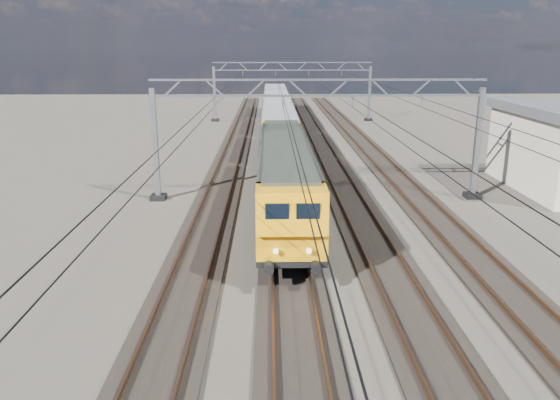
{
  "coord_description": "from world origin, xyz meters",
  "views": [
    {
      "loc": [
        -2.81,
        -27.74,
        8.85
      ],
      "look_at": [
        -2.36,
        -4.8,
        2.4
      ],
      "focal_mm": 35.0,
      "sensor_mm": 36.0,
      "label": 1
    }
  ],
  "objects_px": {
    "catenary_gantry_far": "(292,89)",
    "hopper_wagon_lead": "(279,128)",
    "hopper_wagon_third": "(275,98)",
    "catenary_gantry_mid": "(317,135)",
    "hopper_wagon_mid": "(277,109)",
    "locomotive": "(285,173)"
  },
  "relations": [
    {
      "from": "catenary_gantry_far",
      "to": "hopper_wagon_lead",
      "type": "relative_size",
      "value": 1.53
    },
    {
      "from": "hopper_wagon_third",
      "to": "catenary_gantry_mid",
      "type": "bearing_deg",
      "value": -87.34
    },
    {
      "from": "catenary_gantry_mid",
      "to": "catenary_gantry_far",
      "type": "relative_size",
      "value": 1.0
    },
    {
      "from": "hopper_wagon_mid",
      "to": "hopper_wagon_third",
      "type": "xyz_separation_m",
      "value": [
        0.0,
        14.2,
        0.0
      ]
    },
    {
      "from": "catenary_gantry_mid",
      "to": "hopper_wagon_mid",
      "type": "distance_m",
      "value": 28.91
    },
    {
      "from": "hopper_wagon_lead",
      "to": "hopper_wagon_mid",
      "type": "distance_m",
      "value": 14.2
    },
    {
      "from": "hopper_wagon_lead",
      "to": "hopper_wagon_mid",
      "type": "xyz_separation_m",
      "value": [
        0.0,
        14.2,
        0.0
      ]
    },
    {
      "from": "locomotive",
      "to": "hopper_wagon_mid",
      "type": "height_order",
      "value": "locomotive"
    },
    {
      "from": "catenary_gantry_far",
      "to": "hopper_wagon_mid",
      "type": "bearing_deg",
      "value": -105.51
    },
    {
      "from": "hopper_wagon_lead",
      "to": "hopper_wagon_third",
      "type": "height_order",
      "value": "same"
    },
    {
      "from": "catenary_gantry_mid",
      "to": "hopper_wagon_mid",
      "type": "relative_size",
      "value": 1.53
    },
    {
      "from": "catenary_gantry_far",
      "to": "hopper_wagon_mid",
      "type": "relative_size",
      "value": 1.53
    },
    {
      "from": "catenary_gantry_mid",
      "to": "locomotive",
      "type": "xyz_separation_m",
      "value": [
        -2.0,
        -3.11,
        -1.58
      ]
    },
    {
      "from": "catenary_gantry_far",
      "to": "locomotive",
      "type": "distance_m",
      "value": 39.19
    },
    {
      "from": "catenary_gantry_far",
      "to": "hopper_wagon_lead",
      "type": "distance_m",
      "value": 21.57
    },
    {
      "from": "locomotive",
      "to": "hopper_wagon_mid",
      "type": "bearing_deg",
      "value": 90.0
    },
    {
      "from": "locomotive",
      "to": "hopper_wagon_third",
      "type": "xyz_separation_m",
      "value": [
        -0.0,
        46.1,
        -0.09
      ]
    },
    {
      "from": "catenary_gantry_far",
      "to": "hopper_wagon_lead",
      "type": "xyz_separation_m",
      "value": [
        -2.0,
        -21.41,
        -1.67
      ]
    },
    {
      "from": "hopper_wagon_mid",
      "to": "catenary_gantry_mid",
      "type": "bearing_deg",
      "value": -86.03
    },
    {
      "from": "hopper_wagon_lead",
      "to": "hopper_wagon_mid",
      "type": "height_order",
      "value": "same"
    },
    {
      "from": "catenary_gantry_mid",
      "to": "hopper_wagon_third",
      "type": "bearing_deg",
      "value": 92.66
    },
    {
      "from": "catenary_gantry_far",
      "to": "hopper_wagon_third",
      "type": "xyz_separation_m",
      "value": [
        -2.0,
        6.99,
        -1.67
      ]
    }
  ]
}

